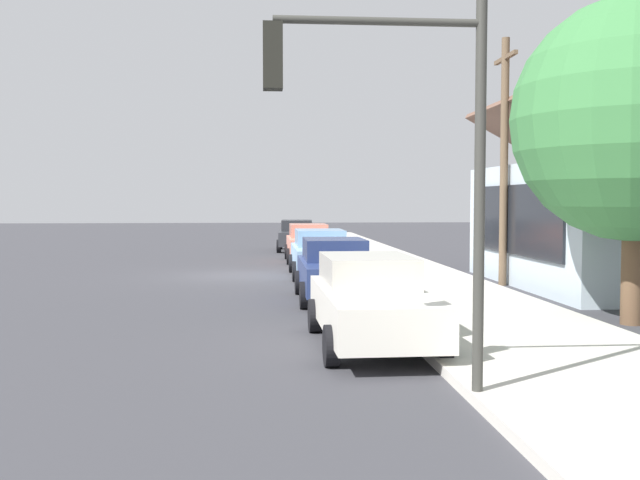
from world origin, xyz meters
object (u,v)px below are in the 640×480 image
(car_charcoal, at_px, (297,235))
(fire_hydrant_red, at_px, (336,247))
(traffic_light_main, at_px, (397,129))
(shade_tree, at_px, (636,120))
(car_navy, at_px, (335,269))
(car_ivory, at_px, (371,300))
(car_coral, at_px, (309,242))
(car_skyblue, at_px, (320,253))
(utility_pole_wooden, at_px, (504,157))

(car_charcoal, xyz_separation_m, fire_hydrant_red, (4.64, 1.55, -0.32))
(traffic_light_main, bearing_deg, shade_tree, 132.10)
(car_navy, bearing_deg, car_ivory, 0.52)
(car_coral, bearing_deg, car_navy, -0.31)
(car_charcoal, relative_size, car_ivory, 0.93)
(car_ivory, height_order, fire_hydrant_red, car_ivory)
(car_navy, distance_m, shade_tree, 7.93)
(car_charcoal, height_order, car_ivory, same)
(car_charcoal, height_order, car_skyblue, same)
(traffic_light_main, bearing_deg, fire_hydrant_red, 175.97)
(car_charcoal, bearing_deg, utility_pole_wooden, 22.49)
(car_coral, relative_size, utility_pole_wooden, 0.58)
(car_skyblue, relative_size, car_navy, 1.09)
(car_navy, relative_size, car_ivory, 0.92)
(car_charcoal, height_order, car_coral, same)
(car_charcoal, height_order, utility_pole_wooden, utility_pole_wooden)
(car_skyblue, relative_size, fire_hydrant_red, 6.74)
(car_navy, bearing_deg, shade_tree, 54.58)
(car_navy, relative_size, traffic_light_main, 0.84)
(car_ivory, relative_size, traffic_light_main, 0.92)
(car_ivory, xyz_separation_m, utility_pole_wooden, (-8.68, 5.41, 3.11))
(traffic_light_main, bearing_deg, utility_pole_wooden, 155.52)
(car_coral, relative_size, car_navy, 0.99)
(shade_tree, xyz_separation_m, fire_hydrant_red, (-18.13, -4.37, -3.77))
(car_coral, height_order, fire_hydrant_red, car_coral)
(utility_pole_wooden, height_order, fire_hydrant_red, utility_pole_wooden)
(car_skyblue, xyz_separation_m, utility_pole_wooden, (3.14, 5.35, 3.11))
(car_skyblue, bearing_deg, shade_tree, 29.42)
(traffic_light_main, height_order, utility_pole_wooden, utility_pole_wooden)
(car_ivory, relative_size, shade_tree, 0.70)
(fire_hydrant_red, bearing_deg, car_skyblue, -9.54)
(traffic_light_main, bearing_deg, car_coral, 179.19)
(car_skyblue, height_order, utility_pole_wooden, utility_pole_wooden)
(car_coral, bearing_deg, car_charcoal, -178.17)
(car_skyblue, distance_m, car_navy, 5.96)
(car_coral, xyz_separation_m, shade_tree, (16.19, 5.72, 3.45))
(car_coral, xyz_separation_m, utility_pole_wooden, (9.20, 5.35, 3.11))
(car_coral, xyz_separation_m, fire_hydrant_red, (-1.94, 1.35, -0.32))
(car_coral, xyz_separation_m, car_skyblue, (6.06, 0.01, 0.00))
(car_charcoal, xyz_separation_m, car_ivory, (24.46, 0.14, 0.00))
(car_coral, distance_m, traffic_light_main, 21.80)
(car_navy, height_order, utility_pole_wooden, utility_pole_wooden)
(car_ivory, relative_size, fire_hydrant_red, 6.73)
(utility_pole_wooden, xyz_separation_m, fire_hydrant_red, (-11.14, -4.00, -3.43))
(car_coral, bearing_deg, car_skyblue, 0.19)
(car_coral, relative_size, traffic_light_main, 0.84)
(car_charcoal, xyz_separation_m, utility_pole_wooden, (15.78, 5.55, 3.11))
(car_ivory, bearing_deg, car_skyblue, 178.75)
(utility_pole_wooden, bearing_deg, shade_tree, 3.01)
(car_skyblue, distance_m, utility_pole_wooden, 6.93)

